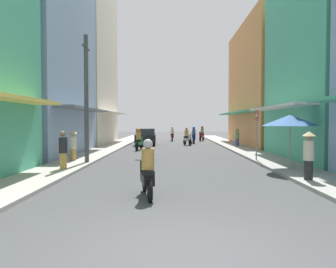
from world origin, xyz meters
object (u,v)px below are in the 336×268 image
Objects in this scene: motorbike_silver at (187,137)px; pedestrian_midway at (73,144)px; motorbike_maroon at (202,134)px; parked_car at (146,136)px; pedestrian_crossing at (237,136)px; motorbike_green at (139,140)px; motorbike_red at (172,134)px; vendor_umbrella at (290,120)px; motorbike_black at (147,171)px; pedestrian_foreground at (309,154)px; pedestrian_far at (63,151)px; motorbike_blue at (194,136)px; street_sign_no_entry at (257,128)px; utility_pole at (86,99)px.

motorbike_silver is 13.87m from pedestrian_midway.
parked_car is at bearing -132.28° from motorbike_maroon.
pedestrian_midway is (-10.05, -9.75, 0.01)m from pedestrian_crossing.
motorbike_green is 0.43× the size of parked_car.
vendor_umbrella is (4.84, -21.42, 1.39)m from motorbike_red.
motorbike_black is 0.77× the size of vendor_umbrella.
pedestrian_foreground reaches higher than motorbike_red.
pedestrian_far is 0.72× the size of vendor_umbrella.
motorbike_silver is 6.29m from motorbike_green.
motorbike_silver is 1.07× the size of pedestrian_crossing.
motorbike_blue is at bearing -62.90° from motorbike_red.
motorbike_maroon is 0.75× the size of vendor_umbrella.
motorbike_black is 1.04× the size of pedestrian_foreground.
pedestrian_foreground is 5.67m from street_sign_no_entry.
street_sign_no_entry is at bearing -81.45° from motorbike_blue.
street_sign_no_entry is (-0.27, 5.61, 0.75)m from pedestrian_foreground.
motorbike_black is 1.08× the size of pedestrian_far.
pedestrian_foreground is (9.41, -5.33, 0.06)m from pedestrian_midway.
pedestrian_far reaches higher than motorbike_maroon.
pedestrian_foreground is at bearing -92.41° from pedestrian_crossing.
utility_pole is (-6.09, -15.51, 2.43)m from motorbike_blue.
pedestrian_midway is 2.47m from utility_pole.
motorbike_silver is 18.00m from pedestrian_foreground.
motorbike_blue is 1.01× the size of motorbike_green.
motorbike_blue is at bearing 121.38° from pedestrian_crossing.
pedestrian_crossing reaches higher than motorbike_blue.
motorbike_maroon is at bearing 94.42° from vendor_umbrella.
pedestrian_foreground reaches higher than motorbike_green.
utility_pole is at bearing -173.32° from street_sign_no_entry.
motorbike_maroon is at bearing 81.65° from motorbike_black.
pedestrian_midway is (-4.24, 7.36, 0.21)m from motorbike_black.
parked_car is at bearing 114.98° from vendor_umbrella.
vendor_umbrella is at bearing -78.00° from street_sign_no_entry.
motorbike_blue is at bearing 98.55° from street_sign_no_entry.
motorbike_maroon is 1.00× the size of motorbike_silver.
pedestrian_far is at bearing -110.60° from motorbike_silver.
motorbike_red is 24.55m from pedestrian_foreground.
pedestrian_midway is at bearing 164.98° from vendor_umbrella.
motorbike_silver is (-0.72, -2.44, 0.00)m from motorbike_blue.
pedestrian_crossing is at bearing 88.64° from vendor_umbrella.
motorbike_silver is 1.04× the size of pedestrian_far.
motorbike_silver is at bearing 103.49° from street_sign_no_entry.
motorbike_black is 0.43× the size of parked_car.
motorbike_silver is 1.00× the size of pedestrian_foreground.
utility_pole reaches higher than motorbike_maroon.
pedestrian_foreground is at bearing -83.04° from motorbike_blue.
pedestrian_foreground is at bearing -69.32° from parked_car.
vendor_umbrella reaches higher than motorbike_maroon.
pedestrian_foreground is (2.46, -20.16, 0.27)m from motorbike_blue.
pedestrian_foreground is (4.49, -24.13, 0.27)m from motorbike_red.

